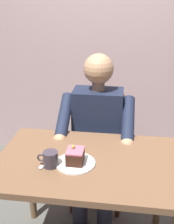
{
  "coord_description": "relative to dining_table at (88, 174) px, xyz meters",
  "views": [
    {
      "loc": [
        -0.18,
        1.33,
        1.58
      ],
      "look_at": [
        0.02,
        -0.1,
        0.98
      ],
      "focal_mm": 44.29,
      "sensor_mm": 36.0,
      "label": 1
    }
  ],
  "objects": [
    {
      "name": "seated_person",
      "position": [
        0.0,
        -0.47,
        0.0
      ],
      "size": [
        0.53,
        0.58,
        1.23
      ],
      "color": "#1A2238",
      "rests_on": "ground"
    },
    {
      "name": "dessert_plate",
      "position": [
        0.06,
        0.05,
        0.1
      ],
      "size": [
        0.22,
        0.22,
        0.01
      ],
      "primitive_type": "cylinder",
      "color": "white",
      "rests_on": "dining_table"
    },
    {
      "name": "cake_slice",
      "position": [
        0.06,
        0.05,
        0.15
      ],
      "size": [
        0.09,
        0.1,
        0.1
      ],
      "color": "#3A1E14",
      "rests_on": "dessert_plate"
    },
    {
      "name": "dining_table",
      "position": [
        0.0,
        0.0,
        0.0
      ],
      "size": [
        1.04,
        0.69,
        0.73
      ],
      "color": "brown",
      "rests_on": "ground"
    },
    {
      "name": "dessert_spoon",
      "position": [
        0.24,
        0.08,
        0.1
      ],
      "size": [
        0.05,
        0.14,
        0.01
      ],
      "color": "silver",
      "rests_on": "dining_table"
    },
    {
      "name": "chair",
      "position": [
        0.0,
        -0.64,
        -0.15
      ],
      "size": [
        0.42,
        0.42,
        0.89
      ],
      "color": "brown",
      "rests_on": "ground"
    },
    {
      "name": "coffee_cup",
      "position": [
        0.19,
        0.09,
        0.14
      ],
      "size": [
        0.12,
        0.08,
        0.09
      ],
      "color": "#38313A",
      "rests_on": "dining_table"
    },
    {
      "name": "cafe_rear_panel",
      "position": [
        0.0,
        -1.39,
        0.86
      ],
      "size": [
        6.4,
        0.12,
        3.0
      ],
      "primitive_type": "cube",
      "color": "#BA9B9A",
      "rests_on": "ground"
    }
  ]
}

